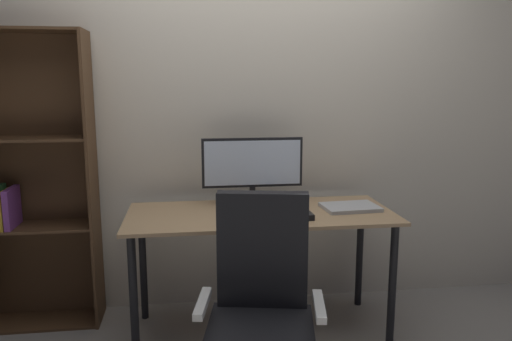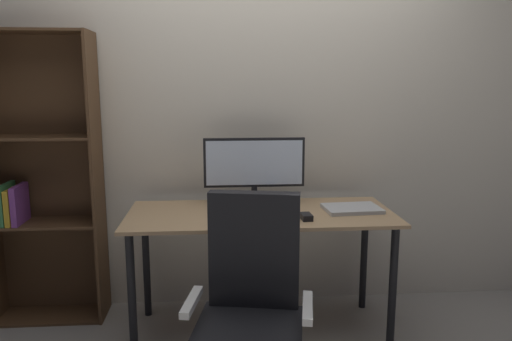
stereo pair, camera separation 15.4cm
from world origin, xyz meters
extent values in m
plane|color=gray|center=(0.00, 0.00, 0.00)|extent=(12.00, 12.00, 0.00)
cube|color=beige|center=(0.00, 0.50, 1.30)|extent=(6.40, 0.10, 2.60)
cube|color=tan|center=(0.00, 0.00, 0.73)|extent=(1.53, 0.65, 0.02)
cylinder|color=black|center=(-0.70, -0.27, 0.36)|extent=(0.04, 0.04, 0.72)
cylinder|color=black|center=(0.70, -0.27, 0.36)|extent=(0.04, 0.04, 0.72)
cylinder|color=black|center=(-0.70, 0.27, 0.36)|extent=(0.04, 0.04, 0.72)
cylinder|color=black|center=(0.70, 0.27, 0.36)|extent=(0.04, 0.04, 0.72)
cylinder|color=black|center=(-0.02, 0.19, 0.75)|extent=(0.20, 0.20, 0.01)
cylinder|color=black|center=(-0.02, 0.19, 0.80)|extent=(0.04, 0.04, 0.10)
cube|color=black|center=(-0.02, 0.19, 1.00)|extent=(0.61, 0.03, 0.30)
cube|color=silver|center=(-0.02, 0.17, 1.00)|extent=(0.58, 0.01, 0.27)
cube|color=silver|center=(-0.01, -0.15, 0.75)|extent=(0.29, 0.12, 0.02)
cube|color=black|center=(0.23, -0.17, 0.76)|extent=(0.06, 0.10, 0.03)
cylinder|color=#285193|center=(0.08, 0.05, 0.79)|extent=(0.07, 0.07, 0.10)
cube|color=#285193|center=(0.12, 0.05, 0.80)|extent=(0.02, 0.01, 0.06)
cube|color=#B7BABC|center=(0.54, 0.00, 0.75)|extent=(0.34, 0.25, 0.02)
cube|color=black|center=(-0.13, -0.87, 0.45)|extent=(0.51, 0.51, 0.08)
cube|color=black|center=(-0.09, -0.66, 0.75)|extent=(0.41, 0.14, 0.52)
cube|color=silver|center=(-0.36, -0.80, 0.58)|extent=(0.09, 0.26, 0.03)
cube|color=silver|center=(0.11, -0.89, 0.58)|extent=(0.09, 0.26, 0.03)
cube|color=#4C331E|center=(-0.98, 0.29, 0.89)|extent=(0.02, 0.28, 1.78)
cube|color=#4C331E|center=(-1.31, 0.42, 0.89)|extent=(0.68, 0.01, 1.78)
cube|color=#4C331E|center=(-1.31, 0.29, 0.01)|extent=(0.64, 0.26, 0.02)
cube|color=#4C331E|center=(-1.31, 0.29, 0.62)|extent=(0.64, 0.26, 0.02)
cube|color=#4C331E|center=(-1.31, 0.29, 1.15)|extent=(0.64, 0.26, 0.02)
cube|color=#4C331E|center=(-1.31, 0.29, 1.77)|extent=(0.64, 0.26, 0.02)
cube|color=#28478C|center=(-1.55, 0.28, 0.72)|extent=(0.03, 0.22, 0.18)
cube|color=#337242|center=(-1.52, 0.28, 0.75)|extent=(0.03, 0.22, 0.25)
cube|color=gold|center=(-1.49, 0.28, 0.74)|extent=(0.03, 0.22, 0.22)
cube|color=#723884|center=(-1.45, 0.28, 0.75)|extent=(0.03, 0.22, 0.24)
camera|label=1|loc=(-0.40, -2.70, 1.48)|focal=34.29mm
camera|label=2|loc=(-0.24, -2.72, 1.48)|focal=34.29mm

